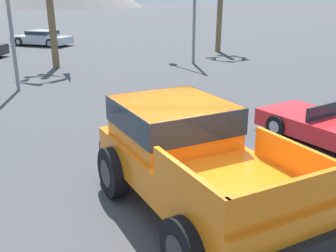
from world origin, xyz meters
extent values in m
plane|color=#424244|center=(0.00, 0.00, 0.00)|extent=(320.00, 320.00, 0.00)
cube|color=orange|center=(0.03, -0.46, 0.84)|extent=(2.14, 4.52, 0.58)
cube|color=orange|center=(0.07, 0.43, 1.49)|extent=(1.89, 2.02, 0.74)
cube|color=#1E2833|center=(0.07, 0.43, 1.63)|extent=(1.93, 2.06, 0.47)
cube|color=orange|center=(-0.96, -1.67, 1.36)|extent=(0.15, 1.78, 0.48)
cube|color=orange|center=(0.93, -1.74, 1.36)|extent=(0.15, 1.78, 0.48)
cube|color=orange|center=(-0.05, -2.55, 1.36)|extent=(1.90, 0.15, 0.48)
cube|color=black|center=(0.12, 1.81, 0.67)|extent=(1.94, 0.23, 0.24)
cylinder|color=black|center=(-0.93, 0.96, 0.49)|extent=(0.34, 0.98, 0.97)
cylinder|color=#232326|center=(-0.93, 0.96, 0.49)|extent=(0.35, 0.55, 0.53)
cylinder|color=black|center=(1.10, 0.88, 0.49)|extent=(0.34, 0.98, 0.97)
cylinder|color=#232326|center=(1.10, 0.88, 0.49)|extent=(0.35, 0.55, 0.53)
cylinder|color=black|center=(-1.04, -1.80, 0.49)|extent=(0.34, 0.98, 0.97)
cylinder|color=#232326|center=(-1.04, -1.80, 0.49)|extent=(0.35, 0.55, 0.53)
cylinder|color=black|center=(1.00, -1.87, 0.49)|extent=(0.34, 0.98, 0.97)
cylinder|color=#232326|center=(1.00, -1.87, 0.49)|extent=(0.35, 0.55, 0.53)
cube|color=#1E2833|center=(5.02, 1.02, 0.81)|extent=(1.45, 0.16, 0.36)
cylinder|color=black|center=(4.15, 1.80, 0.30)|extent=(0.26, 0.62, 0.60)
cylinder|color=#9E9EA3|center=(4.15, 1.80, 0.30)|extent=(0.26, 0.35, 0.33)
cylinder|color=black|center=(5.78, 1.91, 0.30)|extent=(0.26, 0.62, 0.60)
cylinder|color=#9E9EA3|center=(5.78, 1.91, 0.30)|extent=(0.26, 0.35, 0.33)
cube|color=#B7BABF|center=(3.29, 25.35, 0.44)|extent=(4.25, 4.57, 0.53)
cube|color=#B7BABF|center=(3.36, 25.27, 0.91)|extent=(2.43, 2.46, 0.42)
cube|color=#1E2833|center=(3.36, 25.27, 0.96)|extent=(2.48, 2.51, 0.25)
cylinder|color=black|center=(1.73, 25.84, 0.32)|extent=(0.58, 0.63, 0.64)
cylinder|color=#9E9EA3|center=(1.73, 25.84, 0.32)|extent=(0.40, 0.42, 0.35)
cylinder|color=black|center=(3.07, 26.97, 0.32)|extent=(0.58, 0.63, 0.64)
cylinder|color=#9E9EA3|center=(3.07, 26.97, 0.32)|extent=(0.40, 0.42, 0.35)
cylinder|color=black|center=(3.50, 23.73, 0.32)|extent=(0.58, 0.63, 0.64)
cylinder|color=#9E9EA3|center=(3.50, 23.73, 0.32)|extent=(0.40, 0.42, 0.35)
cylinder|color=black|center=(4.84, 24.86, 0.32)|extent=(0.58, 0.63, 0.64)
cylinder|color=#9E9EA3|center=(4.84, 24.86, 0.32)|extent=(0.40, 0.42, 0.35)
cylinder|color=slate|center=(8.74, 12.88, 2.78)|extent=(0.16, 0.16, 5.56)
cylinder|color=brown|center=(12.88, 16.11, 2.72)|extent=(0.36, 0.47, 5.44)
cylinder|color=brown|center=(1.76, 15.60, 2.56)|extent=(0.36, 0.70, 5.13)
camera|label=1|loc=(-3.41, -5.46, 3.70)|focal=42.00mm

